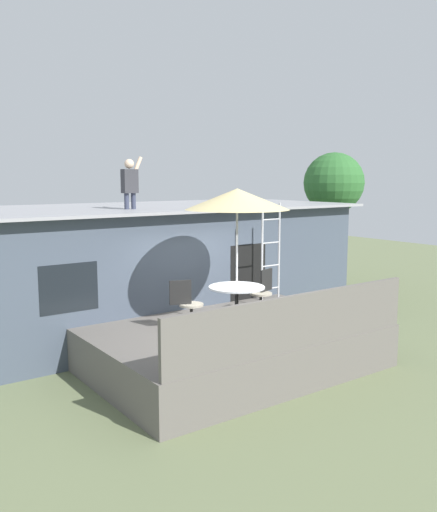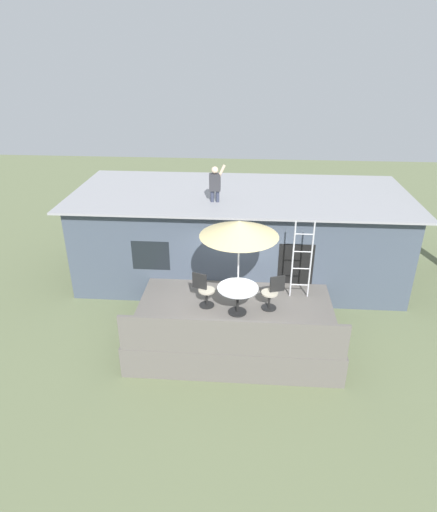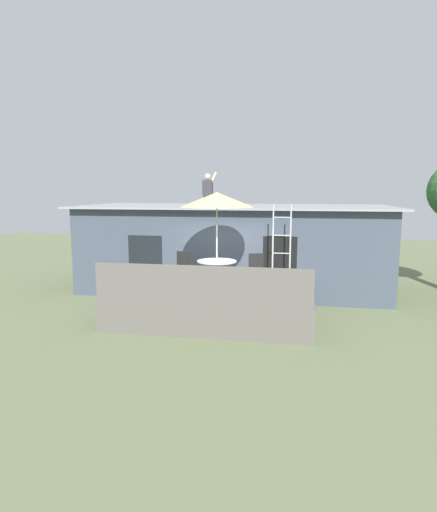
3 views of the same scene
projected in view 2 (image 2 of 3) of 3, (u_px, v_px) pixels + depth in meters
ground_plane at (234, 337)px, 11.65m from camera, size 40.00×40.00×0.00m
house at (239, 234)px, 14.24m from camera, size 10.50×4.50×2.87m
deck at (234, 324)px, 11.48m from camera, size 5.16×3.53×0.80m
deck_railing at (232, 337)px, 9.56m from camera, size 5.06×0.08×0.90m
patio_table at (238, 293)px, 11.01m from camera, size 1.04×1.04×0.74m
patio_umbrella at (239, 228)px, 10.24m from camera, size 1.90×1.90×2.54m
step_ladder at (302, 260)px, 11.52m from camera, size 0.52×0.04×2.20m
person_figure at (215, 182)px, 12.54m from camera, size 0.47×0.20×1.11m
patio_chair_left at (204, 290)px, 11.39m from camera, size 0.61×0.44×0.92m
patio_chair_right at (272, 293)px, 11.27m from camera, size 0.61×0.44×0.92m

